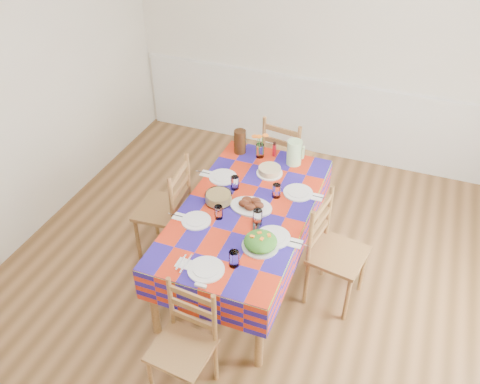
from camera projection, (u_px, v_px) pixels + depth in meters
name	position (u px, v px, depth m)	size (l,w,h in m)	color
room	(252.00, 169.00, 3.40)	(4.58, 5.08, 2.78)	brown
wainscot	(326.00, 116.00, 5.77)	(4.41, 0.06, 0.92)	white
dining_table	(246.00, 215.00, 4.12)	(1.00, 1.86, 0.72)	brown
setting_near_head	(215.00, 265.00, 3.52)	(0.42, 0.28, 0.13)	white
setting_left_near	(204.00, 217.00, 3.94)	(0.42, 0.25, 0.11)	white
setting_left_far	(226.00, 179.00, 4.34)	(0.45, 0.27, 0.12)	white
setting_right_near	(268.00, 230.00, 3.82)	(0.49, 0.28, 0.13)	white
setting_right_far	(291.00, 192.00, 4.19)	(0.46, 0.27, 0.12)	white
meat_platter	(251.00, 205.00, 4.06)	(0.35, 0.25, 0.07)	white
salad_platter	(260.00, 242.00, 3.68)	(0.27, 0.27, 0.11)	white
pasta_bowl	(218.00, 198.00, 4.11)	(0.22, 0.22, 0.08)	white
cake	(270.00, 171.00, 4.43)	(0.23, 0.23, 0.06)	white
serving_utensils	(257.00, 219.00, 3.95)	(0.13, 0.29, 0.01)	black
flower_vase	(260.00, 147.00, 4.61)	(0.15, 0.13, 0.24)	white
hot_sauce	(274.00, 149.00, 4.64)	(0.03, 0.03, 0.14)	red
green_pitcher	(294.00, 152.00, 4.51)	(0.13, 0.13, 0.23)	#B9F0A9
tea_pitcher	(240.00, 142.00, 4.67)	(0.11, 0.11, 0.23)	#321B0B
name_card	(201.00, 286.00, 3.39)	(0.08, 0.03, 0.02)	white
chair_near	(185.00, 345.00, 3.37)	(0.42, 0.40, 0.87)	brown
chair_far	(286.00, 159.00, 5.09)	(0.48, 0.47, 0.96)	brown
chair_left	(167.00, 210.00, 4.43)	(0.45, 0.47, 0.99)	brown
chair_right	(333.00, 253.00, 4.01)	(0.47, 0.49, 0.96)	brown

